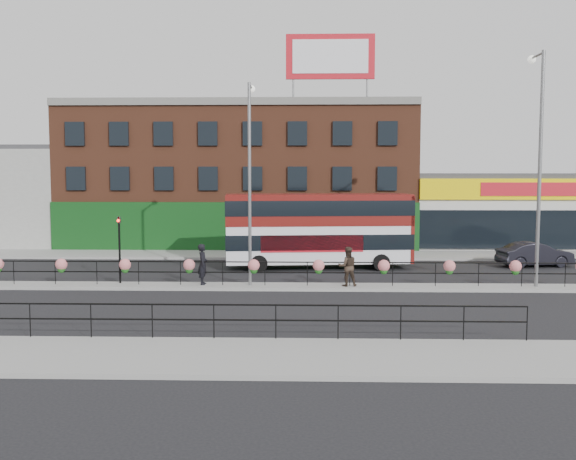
{
  "coord_description": "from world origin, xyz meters",
  "views": [
    {
      "loc": [
        1.03,
        -31.34,
        5.56
      ],
      "look_at": [
        0.0,
        3.0,
        2.5
      ],
      "focal_mm": 42.0,
      "sensor_mm": 36.0,
      "label": 1
    }
  ],
  "objects_px": {
    "car": "(535,254)",
    "lamp_column_east": "(538,148)",
    "double_decker_bus": "(319,223)",
    "pedestrian_b": "(347,266)",
    "pedestrian_a": "(203,264)",
    "lamp_column_west": "(250,166)"
  },
  "relations": [
    {
      "from": "double_decker_bus",
      "to": "car",
      "type": "relative_size",
      "value": 2.35
    },
    {
      "from": "pedestrian_b",
      "to": "car",
      "type": "bearing_deg",
      "value": -152.39
    },
    {
      "from": "car",
      "to": "lamp_column_west",
      "type": "relative_size",
      "value": 0.48
    },
    {
      "from": "lamp_column_west",
      "to": "lamp_column_east",
      "type": "height_order",
      "value": "lamp_column_east"
    },
    {
      "from": "pedestrian_a",
      "to": "lamp_column_west",
      "type": "relative_size",
      "value": 0.2
    },
    {
      "from": "double_decker_bus",
      "to": "pedestrian_a",
      "type": "distance_m",
      "value": 8.61
    },
    {
      "from": "pedestrian_a",
      "to": "lamp_column_east",
      "type": "height_order",
      "value": "lamp_column_east"
    },
    {
      "from": "pedestrian_b",
      "to": "lamp_column_east",
      "type": "relative_size",
      "value": 0.17
    },
    {
      "from": "car",
      "to": "lamp_column_east",
      "type": "height_order",
      "value": "lamp_column_east"
    },
    {
      "from": "lamp_column_west",
      "to": "double_decker_bus",
      "type": "bearing_deg",
      "value": 61.74
    },
    {
      "from": "pedestrian_a",
      "to": "pedestrian_b",
      "type": "bearing_deg",
      "value": -94.46
    },
    {
      "from": "pedestrian_a",
      "to": "lamp_column_east",
      "type": "xyz_separation_m",
      "value": [
        15.64,
        0.2,
        5.48
      ]
    },
    {
      "from": "double_decker_bus",
      "to": "lamp_column_east",
      "type": "height_order",
      "value": "lamp_column_east"
    },
    {
      "from": "double_decker_bus",
      "to": "lamp_column_east",
      "type": "bearing_deg",
      "value": -31.57
    },
    {
      "from": "pedestrian_a",
      "to": "pedestrian_b",
      "type": "xyz_separation_m",
      "value": [
        6.83,
        -0.24,
        -0.04
      ]
    },
    {
      "from": "car",
      "to": "lamp_column_east",
      "type": "xyz_separation_m",
      "value": [
        -2.46,
        -7.3,
        5.88
      ]
    },
    {
      "from": "pedestrian_b",
      "to": "lamp_column_east",
      "type": "xyz_separation_m",
      "value": [
        8.81,
        0.44,
        5.52
      ]
    },
    {
      "from": "car",
      "to": "lamp_column_east",
      "type": "relative_size",
      "value": 0.42
    },
    {
      "from": "pedestrian_b",
      "to": "lamp_column_east",
      "type": "height_order",
      "value": "lamp_column_east"
    },
    {
      "from": "double_decker_bus",
      "to": "pedestrian_b",
      "type": "bearing_deg",
      "value": -79.51
    },
    {
      "from": "double_decker_bus",
      "to": "car",
      "type": "height_order",
      "value": "double_decker_bus"
    },
    {
      "from": "car",
      "to": "pedestrian_a",
      "type": "xyz_separation_m",
      "value": [
        -18.1,
        -7.5,
        0.41
      ]
    }
  ]
}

